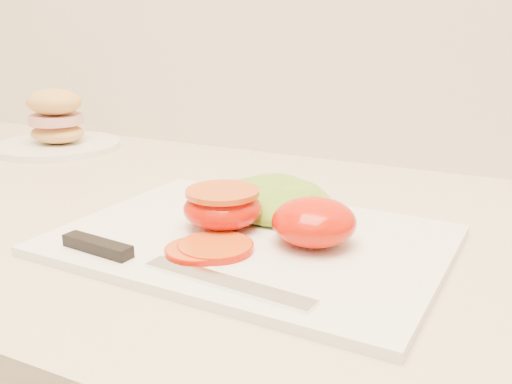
% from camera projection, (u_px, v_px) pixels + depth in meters
% --- Properties ---
extents(cutting_board, '(0.40, 0.30, 0.01)m').
position_uv_depth(cutting_board, '(252.00, 240.00, 0.60)').
color(cutting_board, white).
rests_on(cutting_board, counter).
extents(tomato_half_dome, '(0.09, 0.09, 0.05)m').
position_uv_depth(tomato_half_dome, '(314.00, 222.00, 0.57)').
color(tomato_half_dome, red).
rests_on(tomato_half_dome, cutting_board).
extents(tomato_half_cut, '(0.09, 0.09, 0.04)m').
position_uv_depth(tomato_half_cut, '(223.00, 207.00, 0.61)').
color(tomato_half_cut, red).
rests_on(tomato_half_cut, cutting_board).
extents(tomato_slice_0, '(0.07, 0.07, 0.01)m').
position_uv_depth(tomato_slice_0, '(215.00, 247.00, 0.56)').
color(tomato_slice_0, orange).
rests_on(tomato_slice_0, cutting_board).
extents(tomato_slice_1, '(0.06, 0.06, 0.01)m').
position_uv_depth(tomato_slice_1, '(199.00, 250.00, 0.55)').
color(tomato_slice_1, orange).
rests_on(tomato_slice_1, cutting_board).
extents(lettuce_leaf_0, '(0.19, 0.17, 0.03)m').
position_uv_depth(lettuce_leaf_0, '(273.00, 199.00, 0.67)').
color(lettuce_leaf_0, '#83B32F').
rests_on(lettuce_leaf_0, cutting_board).
extents(knife, '(0.27, 0.04, 0.01)m').
position_uv_depth(knife, '(144.00, 259.00, 0.53)').
color(knife, silver).
rests_on(knife, cutting_board).
extents(sandwich_plate, '(0.22, 0.22, 0.11)m').
position_uv_depth(sandwich_plate, '(57.00, 128.00, 1.02)').
color(sandwich_plate, white).
rests_on(sandwich_plate, counter).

